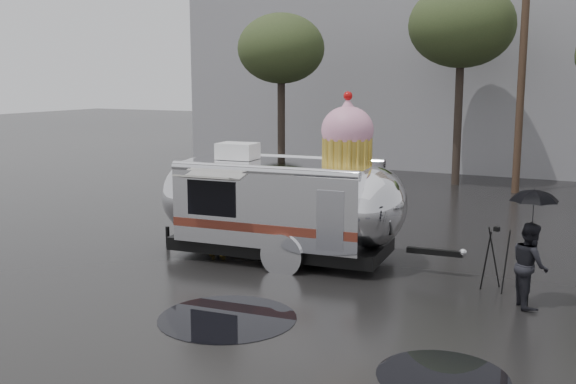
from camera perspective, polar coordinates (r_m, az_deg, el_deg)
The scene contains 13 objects.
ground at distance 14.54m, azimuth 0.65°, elevation -7.73°, with size 120.00×120.00×0.00m, color black.
puddles at distance 14.99m, azimuth 5.49°, elevation -7.22°, with size 12.96×10.45×0.01m.
grey_building at distance 37.90m, azimuth 11.42°, elevation 12.78°, with size 22.00×12.00×13.00m, color gray.
utility_pole at distance 26.72m, azimuth 19.20°, elevation 9.76°, with size 1.60×0.28×9.00m.
tree_left at distance 28.65m, azimuth -0.58°, elevation 11.98°, with size 3.64×3.64×6.95m.
tree_mid at distance 28.21m, azimuth 14.50°, elevation 13.45°, with size 4.20×4.20×8.03m.
barricade_row at distance 25.56m, azimuth -0.77°, elevation 1.09°, with size 4.30×0.80×1.00m.
airstream_trailer at distance 16.14m, azimuth -0.33°, elevation -0.68°, with size 7.64×3.28×4.12m.
person_left at distance 16.71m, azimuth -5.99°, elevation -2.24°, with size 0.66×0.44×1.82m, color gold.
umbrella_pink at distance 16.53m, azimuth -6.05°, elevation 1.29°, with size 1.18×1.18×2.36m.
person_right at distance 13.71m, azimuth 19.79°, elevation -5.83°, with size 0.79×0.44×1.65m, color black.
umbrella_black at distance 13.46m, azimuth 20.06°, elevation -1.28°, with size 1.12×1.12×2.31m.
tripod at distance 14.52m, azimuth 17.16°, elevation -5.03°, with size 0.54×0.54×1.35m.
Camera 1 is at (6.06, -12.48, 4.36)m, focal length 42.00 mm.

